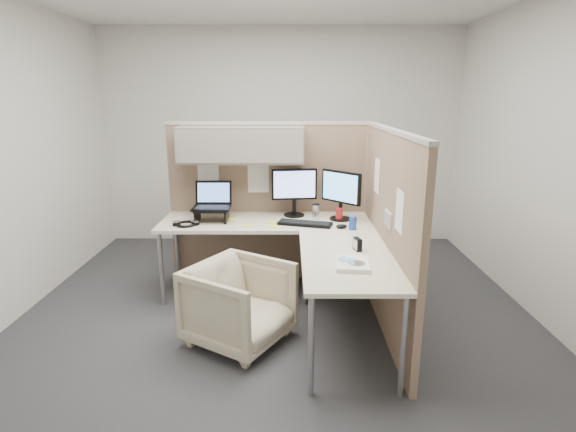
{
  "coord_description": "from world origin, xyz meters",
  "views": [
    {
      "loc": [
        0.11,
        -3.56,
        1.87
      ],
      "look_at": [
        0.1,
        0.25,
        0.85
      ],
      "focal_mm": 28.0,
      "sensor_mm": 36.0,
      "label": 1
    }
  ],
  "objects_px": {
    "desk": "(291,238)",
    "monitor_left": "(294,188)",
    "keyboard": "(305,224)",
    "office_chair": "(239,300)"
  },
  "relations": [
    {
      "from": "office_chair",
      "to": "monitor_left",
      "type": "bearing_deg",
      "value": 10.13
    },
    {
      "from": "keyboard",
      "to": "office_chair",
      "type": "bearing_deg",
      "value": -108.36
    },
    {
      "from": "desk",
      "to": "monitor_left",
      "type": "height_order",
      "value": "monitor_left"
    },
    {
      "from": "desk",
      "to": "office_chair",
      "type": "height_order",
      "value": "desk"
    },
    {
      "from": "office_chair",
      "to": "keyboard",
      "type": "height_order",
      "value": "keyboard"
    },
    {
      "from": "office_chair",
      "to": "keyboard",
      "type": "relative_size",
      "value": 1.42
    },
    {
      "from": "office_chair",
      "to": "keyboard",
      "type": "xyz_separation_m",
      "value": [
        0.53,
        0.78,
        0.39
      ]
    },
    {
      "from": "monitor_left",
      "to": "keyboard",
      "type": "relative_size",
      "value": 0.95
    },
    {
      "from": "keyboard",
      "to": "desk",
      "type": "bearing_deg",
      "value": -100.58
    },
    {
      "from": "desk",
      "to": "monitor_left",
      "type": "xyz_separation_m",
      "value": [
        0.03,
        0.58,
        0.32
      ]
    }
  ]
}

